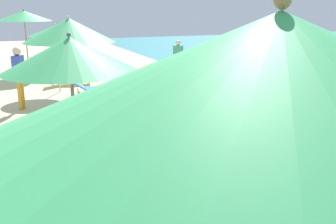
{
  "coord_description": "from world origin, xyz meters",
  "views": [
    {
      "loc": [
        -1.88,
        6.94,
        2.85
      ],
      "look_at": [
        0.49,
        12.71,
        1.15
      ],
      "focal_mm": 41.42,
      "sensor_mm": 36.0,
      "label": 1
    }
  ],
  "objects_px": {
    "umbrella_fifth": "(69,30)",
    "umbrella_sixth": "(56,31)",
    "person_walking_near": "(19,72)",
    "lounger_fourth_shoreside": "(109,149)",
    "lounger_farthest_inland": "(57,70)",
    "lounger_sixth_inland": "(95,87)",
    "umbrella_fourth": "(70,55)",
    "lounger_fifth_inland": "(116,121)",
    "lounger_sixth_shoreside": "(70,75)",
    "umbrella_farthest": "(24,16)",
    "lounger_fourth_inland": "(142,209)",
    "beach_ball": "(239,128)",
    "person_walking_mid": "(178,55)",
    "umbrella_third": "(276,88)",
    "lounger_farthest_shoreside": "(48,63)",
    "lounger_fifth_shoreside": "(104,104)"
  },
  "relations": [
    {
      "from": "umbrella_fifth",
      "to": "umbrella_sixth",
      "type": "bearing_deg",
      "value": 87.47
    },
    {
      "from": "person_walking_near",
      "to": "lounger_fourth_shoreside",
      "type": "bearing_deg",
      "value": -48.57
    },
    {
      "from": "lounger_farthest_inland",
      "to": "lounger_sixth_inland",
      "type": "bearing_deg",
      "value": -70.56
    },
    {
      "from": "umbrella_fourth",
      "to": "lounger_fifth_inland",
      "type": "relative_size",
      "value": 1.8
    },
    {
      "from": "umbrella_fifth",
      "to": "lounger_sixth_shoreside",
      "type": "relative_size",
      "value": 1.67
    },
    {
      "from": "lounger_fourth_shoreside",
      "to": "umbrella_farthest",
      "type": "bearing_deg",
      "value": 85.24
    },
    {
      "from": "lounger_fourth_shoreside",
      "to": "lounger_fourth_inland",
      "type": "bearing_deg",
      "value": -102.87
    },
    {
      "from": "lounger_sixth_inland",
      "to": "beach_ball",
      "type": "relative_size",
      "value": 4.57
    },
    {
      "from": "umbrella_sixth",
      "to": "lounger_farthest_inland",
      "type": "relative_size",
      "value": 1.52
    },
    {
      "from": "umbrella_fourth",
      "to": "lounger_sixth_inland",
      "type": "height_order",
      "value": "umbrella_fourth"
    },
    {
      "from": "lounger_fourth_shoreside",
      "to": "lounger_fourth_inland",
      "type": "xyz_separation_m",
      "value": [
        -0.17,
        -2.39,
        0.03
      ]
    },
    {
      "from": "lounger_fourth_inland",
      "to": "lounger_farthest_inland",
      "type": "xyz_separation_m",
      "value": [
        0.42,
        12.36,
        -0.03
      ]
    },
    {
      "from": "umbrella_sixth",
      "to": "beach_ball",
      "type": "relative_size",
      "value": 6.98
    },
    {
      "from": "beach_ball",
      "to": "lounger_fourth_inland",
      "type": "bearing_deg",
      "value": -138.41
    },
    {
      "from": "umbrella_farthest",
      "to": "person_walking_mid",
      "type": "xyz_separation_m",
      "value": [
        5.7,
        -3.19,
        -1.56
      ]
    },
    {
      "from": "umbrella_third",
      "to": "lounger_fifth_inland",
      "type": "xyz_separation_m",
      "value": [
        1.28,
        7.21,
        -2.25
      ]
    },
    {
      "from": "umbrella_fourth",
      "to": "lounger_sixth_shoreside",
      "type": "distance_m",
      "value": 9.63
    },
    {
      "from": "lounger_fifth_inland",
      "to": "umbrella_fourth",
      "type": "bearing_deg",
      "value": -124.46
    },
    {
      "from": "lounger_farthest_shoreside",
      "to": "person_walking_near",
      "type": "relative_size",
      "value": 0.77
    },
    {
      "from": "lounger_farthest_shoreside",
      "to": "person_walking_near",
      "type": "bearing_deg",
      "value": -91.9
    },
    {
      "from": "lounger_fourth_inland",
      "to": "lounger_fourth_shoreside",
      "type": "bearing_deg",
      "value": 77.15
    },
    {
      "from": "lounger_fifth_shoreside",
      "to": "lounger_sixth_shoreside",
      "type": "distance_m",
      "value": 4.52
    },
    {
      "from": "lounger_fourth_inland",
      "to": "person_walking_near",
      "type": "xyz_separation_m",
      "value": [
        -1.18,
        7.29,
        0.76
      ]
    },
    {
      "from": "lounger_fourth_inland",
      "to": "lounger_farthest_inland",
      "type": "distance_m",
      "value": 12.37
    },
    {
      "from": "lounger_fifth_inland",
      "to": "beach_ball",
      "type": "relative_size",
      "value": 4.23
    },
    {
      "from": "lounger_fourth_shoreside",
      "to": "person_walking_near",
      "type": "bearing_deg",
      "value": 96.45
    },
    {
      "from": "umbrella_farthest",
      "to": "person_walking_mid",
      "type": "height_order",
      "value": "umbrella_farthest"
    },
    {
      "from": "lounger_fourth_inland",
      "to": "lounger_farthest_shoreside",
      "type": "relative_size",
      "value": 1.13
    },
    {
      "from": "lounger_fourth_shoreside",
      "to": "umbrella_sixth",
      "type": "bearing_deg",
      "value": 81.33
    },
    {
      "from": "umbrella_fifth",
      "to": "lounger_farthest_shoreside",
      "type": "bearing_deg",
      "value": 88.22
    },
    {
      "from": "lounger_fourth_inland",
      "to": "lounger_sixth_shoreside",
      "type": "bearing_deg",
      "value": 77.44
    },
    {
      "from": "umbrella_fourth",
      "to": "lounger_sixth_shoreside",
      "type": "height_order",
      "value": "umbrella_fourth"
    },
    {
      "from": "umbrella_fourth",
      "to": "beach_ball",
      "type": "height_order",
      "value": "umbrella_fourth"
    },
    {
      "from": "lounger_fifth_inland",
      "to": "beach_ball",
      "type": "xyz_separation_m",
      "value": [
        2.59,
        -1.05,
        -0.17
      ]
    },
    {
      "from": "lounger_sixth_shoreside",
      "to": "lounger_sixth_inland",
      "type": "distance_m",
      "value": 2.21
    },
    {
      "from": "lounger_fifth_inland",
      "to": "person_walking_mid",
      "type": "bearing_deg",
      "value": 46.68
    },
    {
      "from": "lounger_sixth_shoreside",
      "to": "person_walking_near",
      "type": "bearing_deg",
      "value": -108.64
    },
    {
      "from": "lounger_fifth_inland",
      "to": "lounger_farthest_shoreside",
      "type": "xyz_separation_m",
      "value": [
        -0.49,
        10.49,
        0.01
      ]
    },
    {
      "from": "umbrella_fifth",
      "to": "lounger_farthest_shoreside",
      "type": "relative_size",
      "value": 1.93
    },
    {
      "from": "umbrella_sixth",
      "to": "lounger_farthest_inland",
      "type": "height_order",
      "value": "umbrella_sixth"
    },
    {
      "from": "umbrella_third",
      "to": "lounger_fifth_shoreside",
      "type": "bearing_deg",
      "value": 80.99
    },
    {
      "from": "lounger_sixth_inland",
      "to": "umbrella_farthest",
      "type": "distance_m",
      "value": 5.9
    },
    {
      "from": "lounger_fourth_shoreside",
      "to": "lounger_fifth_shoreside",
      "type": "relative_size",
      "value": 0.92
    },
    {
      "from": "umbrella_fourth",
      "to": "umbrella_sixth",
      "type": "height_order",
      "value": "umbrella_fourth"
    },
    {
      "from": "lounger_farthest_inland",
      "to": "beach_ball",
      "type": "distance_m",
      "value": 9.85
    },
    {
      "from": "lounger_farthest_inland",
      "to": "person_walking_near",
      "type": "distance_m",
      "value": 5.38
    },
    {
      "from": "lounger_fourth_shoreside",
      "to": "person_walking_mid",
      "type": "xyz_separation_m",
      "value": [
        4.89,
        7.97,
        0.61
      ]
    },
    {
      "from": "lounger_sixth_inland",
      "to": "lounger_farthest_inland",
      "type": "height_order",
      "value": "lounger_farthest_inland"
    },
    {
      "from": "lounger_farthest_shoreside",
      "to": "person_walking_near",
      "type": "distance_m",
      "value": 7.38
    },
    {
      "from": "lounger_sixth_inland",
      "to": "umbrella_sixth",
      "type": "bearing_deg",
      "value": 141.44
    }
  ]
}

